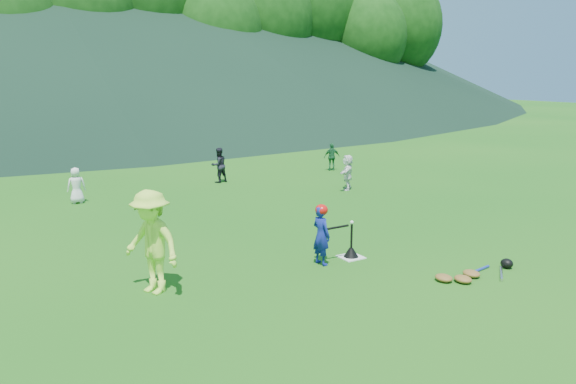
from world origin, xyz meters
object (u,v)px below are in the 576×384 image
(batter_child, at_px, (321,235))
(fielder_b, at_px, (219,165))
(batting_tee, at_px, (351,251))
(home_plate, at_px, (351,257))
(adult_coach, at_px, (152,242))
(fielder_a, at_px, (76,185))
(fielder_c, at_px, (332,157))
(fielder_d, at_px, (348,172))
(equipment_pile, at_px, (472,274))

(batter_child, height_order, fielder_b, fielder_b)
(fielder_b, distance_m, batting_tee, 8.75)
(home_plate, relative_size, batter_child, 0.38)
(adult_coach, bearing_deg, batter_child, 59.18)
(fielder_a, bearing_deg, batting_tee, 121.03)
(fielder_c, xyz_separation_m, fielder_d, (-1.66, -3.22, 0.04))
(equipment_pile, bearing_deg, batting_tee, 121.45)
(fielder_d, relative_size, batting_tee, 1.66)
(fielder_d, bearing_deg, home_plate, 9.29)
(home_plate, height_order, batting_tee, batting_tee)
(adult_coach, xyz_separation_m, fielder_a, (0.18, 7.66, -0.37))
(fielder_a, bearing_deg, fielder_d, 167.83)
(equipment_pile, bearing_deg, fielder_c, 67.71)
(home_plate, xyz_separation_m, fielder_b, (0.95, 8.69, 0.58))
(fielder_a, xyz_separation_m, fielder_d, (7.78, -2.45, 0.05))
(fielder_a, distance_m, fielder_c, 9.47)
(fielder_a, bearing_deg, batter_child, 116.44)
(adult_coach, xyz_separation_m, batting_tee, (4.00, -0.25, -0.76))
(equipment_pile, bearing_deg, fielder_d, 69.96)
(batter_child, distance_m, adult_coach, 3.27)
(fielder_b, xyz_separation_m, fielder_c, (4.68, -0.00, -0.07))
(fielder_c, bearing_deg, home_plate, 74.27)
(fielder_a, relative_size, fielder_d, 0.92)
(fielder_c, relative_size, batting_tee, 1.54)
(fielder_d, relative_size, equipment_pile, 0.63)
(home_plate, xyz_separation_m, batter_child, (-0.75, -0.02, 0.58))
(batter_child, xyz_separation_m, batting_tee, (0.75, 0.02, -0.46))
(fielder_a, bearing_deg, fielder_b, -165.48)
(fielder_d, xyz_separation_m, batting_tee, (-3.97, -5.47, -0.43))
(batting_tee, height_order, equipment_pile, batting_tee)
(batter_child, distance_m, fielder_c, 10.79)
(batter_child, distance_m, fielder_d, 7.23)
(home_plate, height_order, fielder_a, fielder_a)
(fielder_c, distance_m, equipment_pile, 11.58)
(home_plate, height_order, fielder_d, fielder_d)
(fielder_b, bearing_deg, fielder_d, 123.79)
(home_plate, bearing_deg, adult_coach, 176.38)
(home_plate, xyz_separation_m, batting_tee, (0.00, 0.00, 0.12))
(home_plate, height_order, adult_coach, adult_coach)
(equipment_pile, bearing_deg, batter_child, 134.69)
(fielder_b, height_order, fielder_c, fielder_b)
(fielder_b, bearing_deg, fielder_c, 170.63)
(adult_coach, distance_m, batting_tee, 4.08)
(adult_coach, bearing_deg, fielder_d, 97.11)
(fielder_a, xyz_separation_m, equipment_pile, (5.05, -9.93, -0.45))
(fielder_a, xyz_separation_m, fielder_b, (4.76, 0.78, 0.08))
(batting_tee, bearing_deg, fielder_b, 83.79)
(fielder_b, relative_size, fielder_d, 1.05)
(batter_child, relative_size, fielder_d, 1.04)
(home_plate, relative_size, equipment_pile, 0.25)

